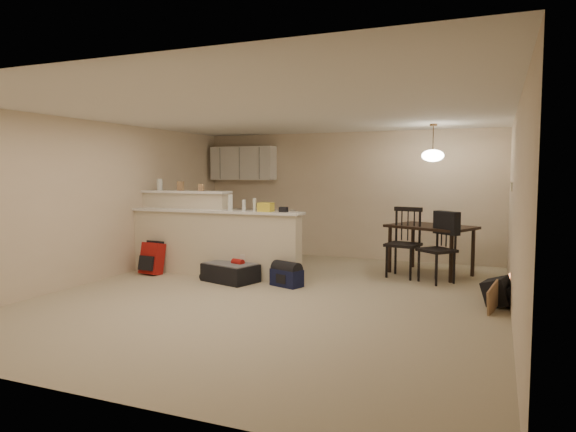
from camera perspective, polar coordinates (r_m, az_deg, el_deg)
The scene contains 23 objects.
room at distance 7.00m, azimuth -1.42°, elevation 1.16°, with size 7.00×7.02×2.50m.
breakfast_bar at distance 8.75m, azimuth -9.39°, elevation -2.40°, with size 3.08×0.58×1.39m.
upper_cabinets at distance 10.94m, azimuth -4.99°, elevation 5.86°, with size 1.40×0.34×0.70m, color white.
kitchen_counter at distance 10.80m, azimuth -4.31°, elevation -1.83°, with size 1.80×0.60×0.90m, color white.
thermostat at distance 7.95m, azimuth 23.58°, elevation 3.00°, with size 0.02×0.12×0.12m, color beige.
jar at distance 9.34m, azimuth -14.07°, elevation 3.40°, with size 0.10×0.10×0.20m, color silver.
cereal_box at distance 9.09m, azimuth -11.85°, elevation 3.28°, with size 0.10×0.07×0.16m, color #9E7852.
small_box at distance 8.87m, azimuth -9.65°, elevation 3.15°, with size 0.08×0.06×0.12m, color #9E7852.
bottle_a at distance 8.34m, azimuth -6.41°, elevation 1.51°, with size 0.07×0.07×0.26m, color silver.
bottle_b at distance 8.23m, azimuth -4.92°, elevation 1.20°, with size 0.06×0.06×0.18m, color silver.
bag_lump at distance 8.06m, azimuth -2.48°, elevation 0.99°, with size 0.22×0.18×0.14m, color #9E7852.
pouch at distance 7.94m, azimuth -0.51°, elevation 0.72°, with size 0.12×0.10×0.08m, color #9E7852.
extra_item_x at distance 8.35m, azimuth -6.53°, elevation 1.16°, with size 0.05×0.05×0.16m, color silver.
extra_item_y at distance 8.14m, azimuth -3.74°, elevation 1.27°, with size 0.05×0.05×0.21m, color silver.
dining_table at distance 8.87m, azimuth 15.60°, elevation -1.66°, with size 1.56×1.34×0.82m.
pendant_lamp at distance 8.83m, azimuth 15.79°, elevation 6.54°, with size 0.36×0.36×0.62m.
dining_chair_near at distance 8.54m, azimuth 12.67°, elevation -2.90°, with size 0.50×0.47×1.14m, color black, non-canonical shape.
dining_chair_far at distance 8.24m, azimuth 16.20°, elevation -3.44°, with size 0.47×0.45×1.08m, color black, non-canonical shape.
suitcase at distance 8.12m, azimuth -6.41°, elevation -6.29°, with size 0.82×0.53×0.28m, color black.
red_backpack at distance 8.93m, azimuth -14.85°, elevation -4.59°, with size 0.35×0.22×0.52m, color #A61612.
navy_duffel at distance 7.74m, azimuth -0.15°, elevation -6.87°, with size 0.47×0.26×0.26m, color #111637.
black_daypack at distance 7.17m, azimuth 22.29°, elevation -7.82°, with size 0.39×0.27×0.34m, color black.
cardboard_sheet at distance 6.78m, azimuth 21.80°, elevation -8.53°, with size 0.45×0.02×0.34m, color #9E7852.
Camera 1 is at (2.81, -6.40, 1.69)m, focal length 32.00 mm.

